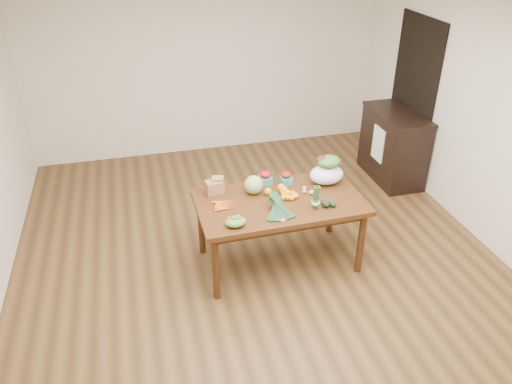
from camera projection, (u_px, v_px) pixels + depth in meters
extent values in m
plane|color=brown|center=(261.00, 267.00, 5.18)|extent=(6.00, 6.00, 0.00)
cube|color=silver|center=(206.00, 61.00, 7.01)|extent=(5.00, 0.02, 2.70)
cube|color=silver|center=(500.00, 122.00, 5.04)|extent=(0.02, 6.00, 2.70)
cube|color=#44260F|center=(279.00, 232.00, 5.08)|extent=(1.65, 0.94, 0.75)
cube|color=black|center=(412.00, 99.00, 6.53)|extent=(0.02, 1.00, 2.10)
cube|color=black|center=(393.00, 146.00, 6.64)|extent=(0.52, 1.02, 0.94)
cube|color=white|center=(378.00, 144.00, 6.50)|extent=(0.02, 0.28, 0.45)
sphere|color=#94AF65|center=(254.00, 185.00, 4.96)|extent=(0.19, 0.19, 0.19)
sphere|color=orange|center=(268.00, 192.00, 4.95)|extent=(0.08, 0.08, 0.08)
sphere|color=orange|center=(281.00, 188.00, 5.02)|extent=(0.08, 0.08, 0.08)
sphere|color=orange|center=(284.00, 190.00, 4.96)|extent=(0.09, 0.09, 0.09)
ellipsoid|color=#57A738|center=(236.00, 222.00, 4.48)|extent=(0.19, 0.14, 0.09)
ellipsoid|color=#DCBC7F|center=(304.00, 191.00, 4.99)|extent=(0.05, 0.04, 0.04)
ellipsoid|color=tan|center=(318.00, 196.00, 4.92)|extent=(0.05, 0.04, 0.04)
ellipsoid|color=tan|center=(311.00, 192.00, 4.97)|extent=(0.06, 0.05, 0.05)
ellipsoid|color=#DEBA80|center=(304.00, 188.00, 5.05)|extent=(0.05, 0.04, 0.04)
ellipsoid|color=tan|center=(315.00, 192.00, 4.99)|extent=(0.05, 0.04, 0.04)
ellipsoid|color=black|center=(325.00, 203.00, 4.77)|extent=(0.10, 0.12, 0.07)
ellipsoid|color=black|center=(332.00, 204.00, 4.77)|extent=(0.08, 0.10, 0.06)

